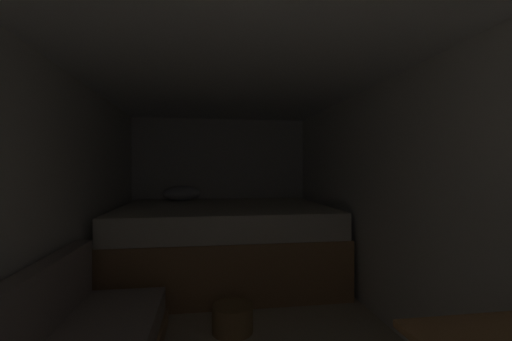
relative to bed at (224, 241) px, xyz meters
name	(u,v)px	position (x,y,z in m)	size (l,w,h in m)	color
wall_back	(220,187)	(0.00, 0.97, 0.56)	(2.53, 0.05, 1.95)	silver
wall_left	(38,211)	(-1.23, -1.57, 0.56)	(0.05, 5.04, 1.95)	silver
wall_right	(405,205)	(1.24, -1.57, 0.56)	(0.05, 5.04, 1.95)	silver
ceiling_slab	(237,60)	(0.00, -1.57, 1.56)	(2.53, 5.04, 0.05)	white
bed	(224,241)	(0.00, 0.00, 0.00)	(2.31, 1.81, 1.02)	#9E7247
wicker_basket	(233,318)	(0.00, -1.29, -0.31)	(0.31, 0.31, 0.20)	olive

